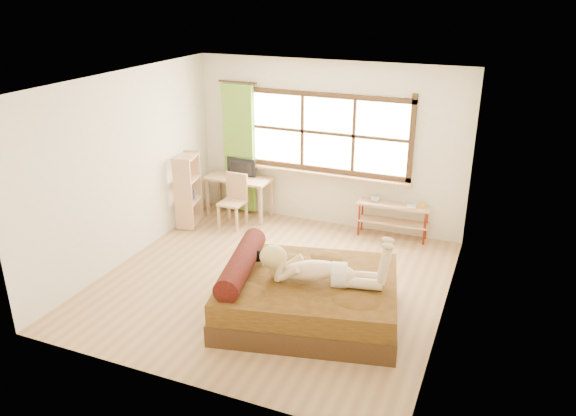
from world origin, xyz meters
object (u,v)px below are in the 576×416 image
at_px(kitten, 258,254).
at_px(chair, 234,197).
at_px(pipe_shelf, 394,213).
at_px(desk, 239,183).
at_px(bookshelf, 188,190).
at_px(bed, 304,295).
at_px(woman, 320,258).

distance_m(kitten, chair, 2.51).
distance_m(kitten, pipe_shelf, 2.82).
distance_m(desk, bookshelf, 0.90).
relative_size(bed, kitten, 7.67).
relative_size(woman, chair, 1.68).
bearing_deg(pipe_shelf, woman, -98.57).
distance_m(woman, bookshelf, 3.55).
xyz_separation_m(woman, pipe_shelf, (0.29, 2.71, -0.43)).
bearing_deg(chair, desk, 107.04).
xyz_separation_m(chair, pipe_shelf, (2.57, 0.49, -0.07)).
relative_size(chair, pipe_shelf, 0.77).
height_order(kitten, chair, chair).
height_order(bed, kitten, bed).
relative_size(desk, bookshelf, 0.94).
bearing_deg(kitten, pipe_shelf, 53.06).
bearing_deg(pipe_shelf, bookshelf, -168.83).
bearing_deg(woman, pipe_shelf, 71.32).
distance_m(desk, pipe_shelf, 2.68).
height_order(desk, chair, chair).
bearing_deg(woman, chair, 123.12).
distance_m(desk, chair, 0.40).
bearing_deg(desk, kitten, -56.65).
distance_m(pipe_shelf, bookshelf, 3.37).
bearing_deg(bed, chair, 120.97).
height_order(chair, pipe_shelf, chair).
relative_size(kitten, desk, 0.28).
distance_m(kitten, bookshelf, 2.75).
distance_m(bed, kitten, 0.77).
distance_m(bed, pipe_shelf, 2.72).
distance_m(bed, desk, 3.37).
relative_size(woman, desk, 1.30).
distance_m(woman, desk, 3.53).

